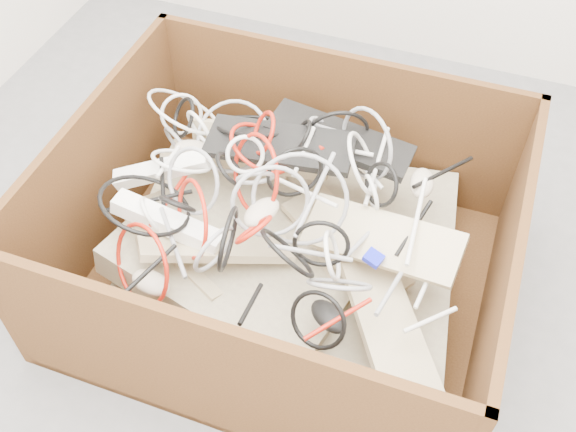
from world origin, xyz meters
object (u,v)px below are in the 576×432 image
(power_strip_left, at_px, (161,170))
(power_strip_right, at_px, (167,222))
(cardboard_box, at_px, (280,256))
(vga_plug, at_px, (374,258))

(power_strip_left, relative_size, power_strip_right, 0.91)
(cardboard_box, distance_m, vga_plug, 0.36)
(power_strip_right, xyz_separation_m, vga_plug, (0.55, 0.07, 0.00))
(power_strip_right, bearing_deg, power_strip_left, 123.03)
(cardboard_box, bearing_deg, power_strip_right, -151.47)
(power_strip_left, distance_m, power_strip_right, 0.20)
(power_strip_left, height_order, vga_plug, power_strip_left)
(power_strip_left, bearing_deg, power_strip_right, -81.03)
(power_strip_left, relative_size, vga_plug, 6.27)
(power_strip_left, xyz_separation_m, power_strip_right, (0.10, -0.17, -0.01))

